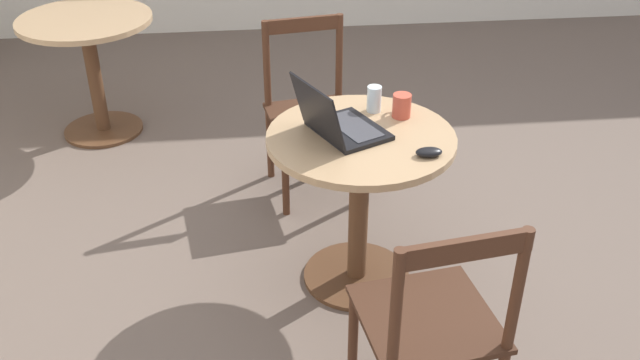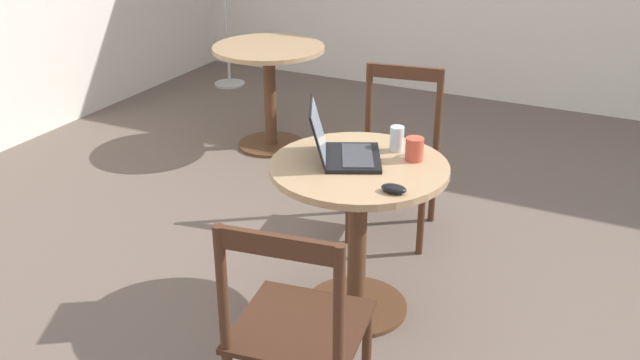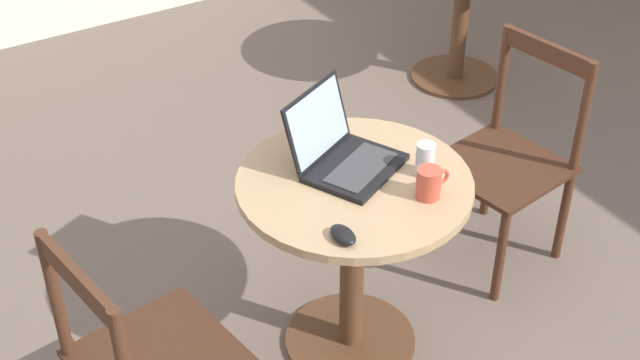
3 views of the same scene
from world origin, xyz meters
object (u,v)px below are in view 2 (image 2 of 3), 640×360
(cafe_table_mid, at_px, (269,74))
(chair_near_right, at_px, (396,155))
(chair_near_left, at_px, (296,331))
(drinking_glass, at_px, (397,139))
(cafe_table_near, at_px, (358,206))
(mouse, at_px, (394,189))
(laptop, at_px, (341,149))
(mug, at_px, (415,149))

(cafe_table_mid, relative_size, chair_near_right, 0.85)
(chair_near_left, relative_size, drinking_glass, 8.01)
(cafe_table_near, distance_m, cafe_table_mid, 2.02)
(cafe_table_mid, relative_size, mouse, 7.45)
(cafe_table_mid, bearing_deg, laptop, -141.09)
(cafe_table_mid, height_order, mouse, mouse)
(laptop, relative_size, drinking_glass, 3.65)
(mug, height_order, drinking_glass, drinking_glass)
(mug, bearing_deg, cafe_table_mid, 47.21)
(mug, distance_m, drinking_glass, 0.12)
(cafe_table_near, relative_size, mug, 6.48)
(drinking_glass, bearing_deg, cafe_table_mid, 46.50)
(laptop, bearing_deg, mouse, -122.90)
(chair_near_left, xyz_separation_m, mug, (0.92, -0.07, 0.33))
(cafe_table_near, height_order, mug, mug)
(drinking_glass, bearing_deg, mug, -121.18)
(mug, bearing_deg, chair_near_left, 175.58)
(chair_near_left, distance_m, drinking_glass, 1.04)
(chair_near_right, relative_size, mouse, 8.72)
(cafe_table_near, bearing_deg, chair_near_left, -171.55)
(mouse, distance_m, drinking_glass, 0.42)
(drinking_glass, bearing_deg, laptop, 138.51)
(chair_near_left, relative_size, chair_near_right, 1.00)
(mouse, bearing_deg, cafe_table_mid, 41.76)
(laptop, bearing_deg, chair_near_right, 2.75)
(cafe_table_near, xyz_separation_m, mouse, (-0.19, -0.22, 0.21))
(cafe_table_near, bearing_deg, laptop, 81.92)
(mouse, bearing_deg, chair_near_left, 169.74)
(mouse, distance_m, mug, 0.34)
(laptop, relative_size, mouse, 3.98)
(laptop, height_order, mouse, laptop)
(chair_near_left, xyz_separation_m, drinking_glass, (0.99, 0.03, 0.33))
(cafe_table_mid, distance_m, mug, 2.06)
(cafe_table_near, xyz_separation_m, mug, (0.14, -0.19, 0.24))
(cafe_table_mid, height_order, chair_near_left, chair_near_left)
(cafe_table_mid, bearing_deg, mouse, -138.24)
(chair_near_right, xyz_separation_m, drinking_glass, (-0.58, -0.21, 0.33))
(laptop, xyz_separation_m, mug, (0.13, -0.27, 0.00))
(mug, bearing_deg, mouse, -173.87)
(mouse, bearing_deg, cafe_table_near, 49.88)
(chair_near_left, height_order, drinking_glass, chair_near_left)
(cafe_table_near, xyz_separation_m, chair_near_right, (0.79, 0.12, -0.09))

